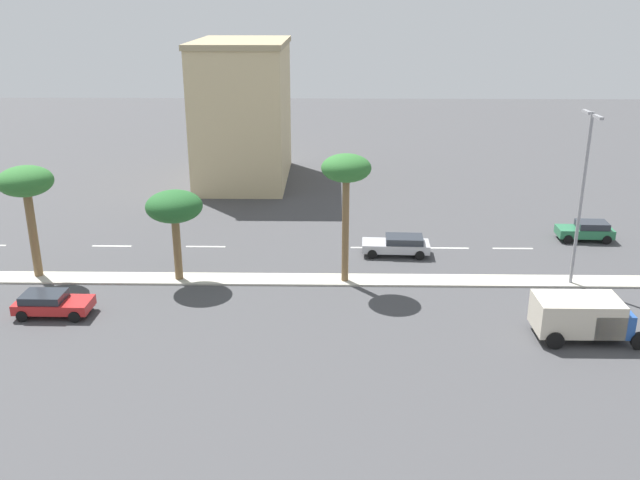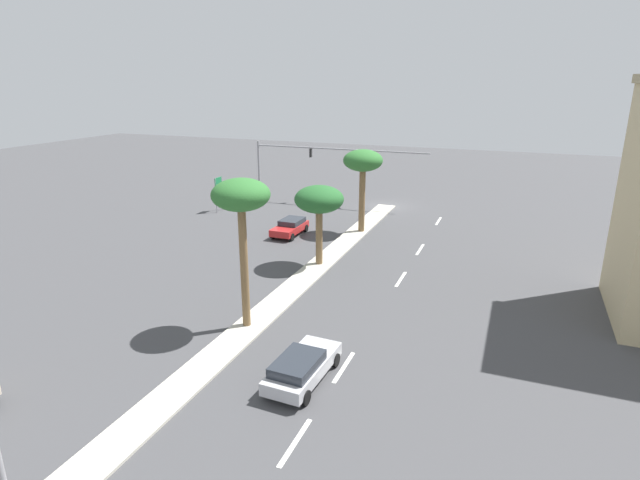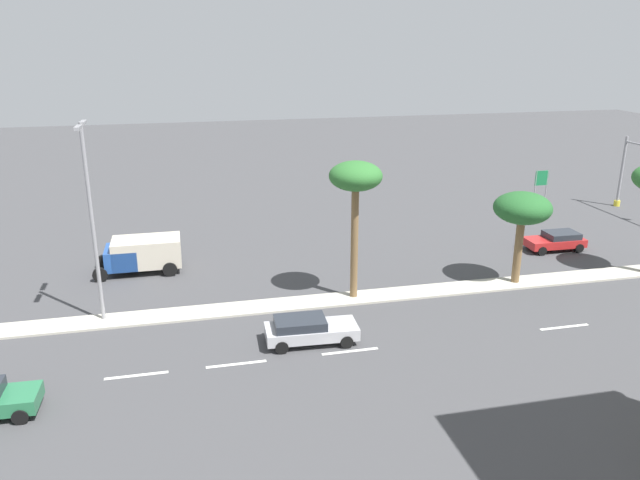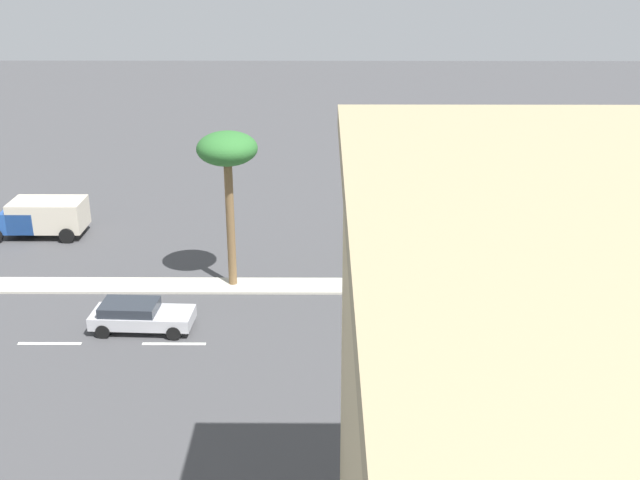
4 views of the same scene
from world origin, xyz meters
name	(u,v)px [view 4 (image 4 of 4)]	position (x,y,z in m)	size (l,w,h in m)	color
ground_plane	(211,287)	(0.00, 30.49, 0.00)	(160.00, 160.00, 0.00)	#424244
median_curb	(42,285)	(0.00, 39.21, 0.06)	(1.80, 78.41, 0.12)	#B7B2A3
lane_stripe_center	(591,345)	(-5.98, 12.99, 0.01)	(0.20, 2.80, 0.01)	silver
lane_stripe_right	(439,345)	(-5.98, 19.65, 0.01)	(0.20, 2.80, 0.01)	silver
lane_stripe_far	(174,344)	(-5.98, 31.32, 0.01)	(0.20, 2.80, 0.01)	silver
lane_stripe_left	(50,343)	(-5.98, 36.81, 0.01)	(0.20, 2.80, 0.01)	silver
directional_road_sign	(564,163)	(15.09, 8.27, 2.41)	(0.10, 1.21, 3.44)	gray
palm_tree_rear	(629,177)	(-0.30, 10.11, 5.99)	(3.31, 3.31, 7.03)	brown
palm_tree_front	(439,199)	(0.09, 19.08, 4.71)	(3.42, 3.42, 5.64)	brown
palm_tree_far	(227,154)	(0.18, 29.39, 6.95)	(2.96, 2.96, 7.93)	brown
sedan_red_inboard	(528,239)	(5.12, 13.06, 0.71)	(2.01, 4.13, 1.30)	red
sedan_silver_center	(139,315)	(-4.64, 33.09, 0.73)	(2.13, 4.63, 1.34)	#B2B2B7
box_truck	(42,216)	(7.32, 41.58, 1.24)	(2.70, 5.43, 2.21)	#234C99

